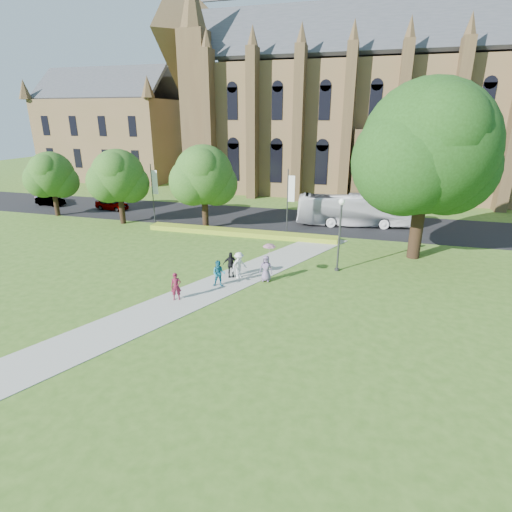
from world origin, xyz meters
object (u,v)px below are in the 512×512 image
(streetlamp, at_px, (340,226))
(car_2, at_px, (49,198))
(car_1, at_px, (50,201))
(tour_coach, at_px, (353,210))
(large_tree, at_px, (428,148))
(pedestrian_0, at_px, (176,287))
(car_0, at_px, (112,204))

(streetlamp, height_order, car_2, streetlamp)
(streetlamp, bearing_deg, car_1, 160.80)
(streetlamp, distance_m, tour_coach, 13.22)
(streetlamp, xyz_separation_m, car_2, (-37.31, 13.81, -2.60))
(large_tree, height_order, tour_coach, large_tree)
(large_tree, bearing_deg, tour_coach, 120.92)
(streetlamp, relative_size, car_1, 1.39)
(large_tree, relative_size, tour_coach, 1.18)
(pedestrian_0, bearing_deg, car_1, 115.85)
(streetlamp, distance_m, pedestrian_0, 11.94)
(car_0, bearing_deg, car_2, 90.58)
(streetlamp, relative_size, car_0, 1.29)
(tour_coach, height_order, pedestrian_0, tour_coach)
(car_0, bearing_deg, car_1, 97.75)
(car_0, distance_m, car_2, 10.06)
(car_1, height_order, car_2, car_2)
(streetlamp, height_order, car_1, streetlamp)
(car_2, relative_size, pedestrian_0, 2.75)
(pedestrian_0, bearing_deg, large_tree, 12.50)
(large_tree, xyz_separation_m, car_0, (-32.82, 8.10, -7.65))
(tour_coach, height_order, car_0, tour_coach)
(car_0, xyz_separation_m, car_1, (-8.75, -0.04, -0.07))
(car_0, distance_m, pedestrian_0, 27.36)
(car_0, xyz_separation_m, pedestrian_0, (18.44, -20.21, 0.18))
(car_0, height_order, car_1, car_0)
(large_tree, bearing_deg, car_2, 167.73)
(large_tree, bearing_deg, car_0, 166.13)
(tour_coach, relative_size, pedestrian_0, 6.61)
(tour_coach, distance_m, car_1, 36.43)
(large_tree, distance_m, tour_coach, 12.11)
(tour_coach, relative_size, car_1, 2.98)
(streetlamp, distance_m, large_tree, 8.73)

